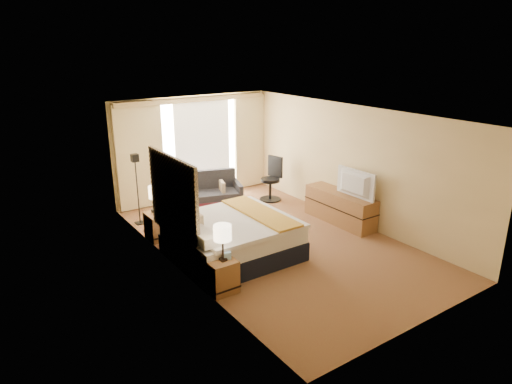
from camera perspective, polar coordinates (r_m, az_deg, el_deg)
floor at (r=9.35m, az=2.25°, el=-6.13°), size 4.20×7.00×0.02m
ceiling at (r=8.61m, az=2.47°, el=9.83°), size 4.20×7.00×0.02m
wall_back at (r=11.79m, az=-7.91°, el=5.56°), size 4.20×0.02×2.60m
wall_front at (r=6.61m, az=20.90°, el=-5.83°), size 4.20×0.02×2.60m
wall_left at (r=7.88m, az=-9.99°, el=-1.00°), size 0.02×7.00×2.60m
wall_right at (r=10.25m, az=11.83°, el=3.40°), size 0.02×7.00×2.60m
headboard at (r=8.07m, az=-10.33°, el=-0.69°), size 0.06×1.85×1.50m
nightstand_left at (r=7.52m, az=-4.52°, el=-10.28°), size 0.45×0.52×0.55m
nightstand_right at (r=9.57m, az=-12.07°, el=-4.16°), size 0.45×0.52×0.55m
media_dresser at (r=10.34m, az=10.45°, el=-1.89°), size 0.50×1.80×0.70m
window at (r=11.87m, az=-6.77°, el=5.79°), size 2.30×0.02×2.30m
curtains at (r=11.67m, az=-7.69°, el=5.98°), size 4.12×0.19×2.56m
bed at (r=8.58m, az=-3.05°, el=-5.70°), size 2.14×1.96×1.04m
loveseat at (r=11.17m, az=-5.56°, el=-0.46°), size 1.56×1.14×0.87m
floor_lamp at (r=10.18m, az=-14.75°, el=2.05°), size 0.20×0.20×1.59m
desk_chair at (r=11.60m, az=1.99°, el=1.42°), size 0.54×0.54×1.12m
lamp_left at (r=7.16m, az=-4.22°, el=-5.19°), size 0.29×0.29×0.61m
lamp_right at (r=9.24m, az=-12.41°, el=-0.08°), size 0.29×0.29×0.61m
tissue_box at (r=7.40m, az=-3.72°, el=-7.86°), size 0.16×0.16×0.12m
telephone at (r=9.53m, az=-12.36°, el=-2.30°), size 0.18×0.15×0.06m
television at (r=9.86m, az=11.95°, el=0.98°), size 0.15×1.04×0.60m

